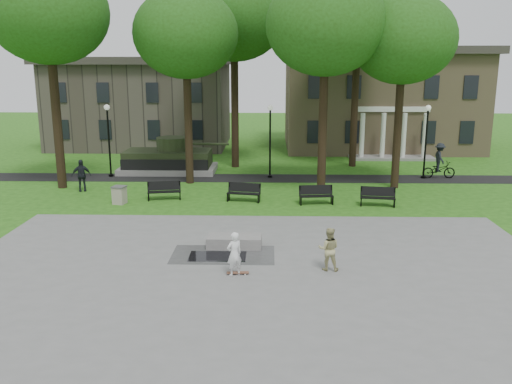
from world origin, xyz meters
TOP-DOWN VIEW (x-y plane):
  - ground at (0.00, 0.00)m, footprint 120.00×120.00m
  - plaza at (0.00, -5.00)m, footprint 22.00×16.00m
  - footpath at (0.00, 12.00)m, footprint 44.00×2.60m
  - building_right at (10.00, 26.00)m, footprint 17.00×12.00m
  - building_left at (-11.00, 26.50)m, footprint 15.00×10.00m
  - tree_0 at (-12.00, 9.00)m, footprint 6.80×6.80m
  - tree_1 at (-4.50, 10.50)m, footprint 6.20×6.20m
  - tree_2 at (3.50, 8.50)m, footprint 6.60×6.60m
  - tree_3 at (8.00, 9.50)m, footprint 6.00×6.00m
  - tree_4 at (-2.00, 16.00)m, footprint 7.20×7.20m
  - tree_5 at (6.50, 16.50)m, footprint 6.40×6.40m
  - lamp_left at (-10.00, 12.30)m, footprint 0.36×0.36m
  - lamp_mid at (0.50, 12.30)m, footprint 0.36×0.36m
  - lamp_right at (10.50, 12.30)m, footprint 0.36×0.36m
  - tank_monument at (-6.46, 14.00)m, footprint 7.45×3.40m
  - puddle at (-1.51, -2.75)m, footprint 2.20×1.20m
  - concrete_block at (-0.93, -1.56)m, footprint 2.22×1.04m
  - skateboard at (-0.62, -4.54)m, footprint 0.79×0.26m
  - skateboarder at (-0.73, -4.64)m, footprint 0.69×0.63m
  - friend_watching at (2.62, -4.03)m, footprint 0.83×0.68m
  - pedestrian_walker at (-10.49, 8.11)m, footprint 1.19×0.81m
  - cyclist at (11.48, 12.33)m, footprint 2.16×1.23m
  - park_bench_0 at (-5.28, 6.25)m, footprint 1.85×0.84m
  - park_bench_1 at (-0.91, 5.97)m, footprint 1.85×0.85m
  - park_bench_2 at (2.97, 5.47)m, footprint 1.84×0.73m
  - park_bench_3 at (6.14, 5.17)m, footprint 1.85×0.78m
  - trash_bin at (-7.50, 5.26)m, footprint 0.79×0.79m

SIDE VIEW (x-z plane):
  - ground at x=0.00m, z-range 0.00..0.00m
  - footpath at x=0.00m, z-range 0.00..0.01m
  - plaza at x=0.00m, z-range 0.00..0.02m
  - puddle at x=-1.51m, z-range 0.02..0.02m
  - skateboard at x=-0.62m, z-range 0.02..0.09m
  - concrete_block at x=-0.93m, z-range 0.02..0.47m
  - trash_bin at x=-7.50m, z-range 0.01..0.97m
  - park_bench_0 at x=-5.28m, z-range 0.02..1.02m
  - park_bench_1 at x=-0.91m, z-range 0.02..1.02m
  - park_bench_2 at x=2.97m, z-range 0.02..1.02m
  - park_bench_3 at x=6.14m, z-range 0.02..1.02m
  - friend_watching at x=2.62m, z-range 0.02..1.60m
  - skateboarder at x=-0.73m, z-range 0.02..1.61m
  - tank_monument at x=-6.46m, z-range -0.34..2.06m
  - pedestrian_walker at x=-10.49m, z-range 0.00..1.88m
  - cyclist at x=11.48m, z-range -0.21..2.10m
  - lamp_left at x=-10.00m, z-range 0.43..5.16m
  - lamp_mid at x=0.50m, z-range 0.43..5.16m
  - lamp_right at x=10.50m, z-range 0.43..5.16m
  - building_left at x=-11.00m, z-range 0.00..7.20m
  - building_right at x=10.00m, z-range 0.04..8.64m
  - tree_3 at x=8.00m, z-range 3.00..14.19m
  - tree_1 at x=-4.50m, z-range 3.14..14.77m
  - tree_2 at x=3.50m, z-range 3.23..15.40m
  - tree_5 at x=6.50m, z-range 3.45..15.89m
  - tree_0 at x=-12.00m, z-range 3.54..16.51m
  - tree_4 at x=-2.00m, z-range 3.64..17.14m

